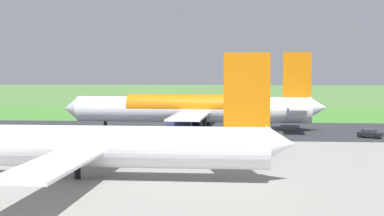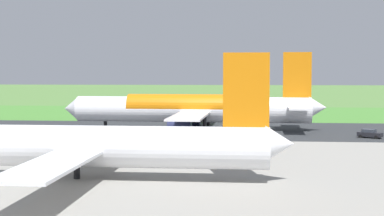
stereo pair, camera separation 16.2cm
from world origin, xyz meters
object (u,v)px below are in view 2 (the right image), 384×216
service_truck_fuel (158,140)px  airliner_main (194,109)px  traffic_cone_orange (224,116)px  no_stopping_sign (253,111)px  airliner_parked_mid (79,145)px  service_car_followme (370,134)px

service_truck_fuel → airliner_main: bearing=-95.9°
traffic_cone_orange → no_stopping_sign: bearing=166.0°
airliner_parked_mid → traffic_cone_orange: bearing=-98.1°
service_car_followme → traffic_cone_orange: service_car_followme is taller
no_stopping_sign → airliner_parked_mid: bearing=76.8°
no_stopping_sign → traffic_cone_orange: 7.99m
service_car_followme → service_truck_fuel: size_ratio=0.74×
service_truck_fuel → no_stopping_sign: no_stopping_sign is taller
airliner_parked_mid → no_stopping_sign: bearing=-103.2°
airliner_parked_mid → service_truck_fuel: airliner_parked_mid is taller
airliner_parked_mid → service_truck_fuel: size_ratio=7.82×
airliner_parked_mid → traffic_cone_orange: 88.65m
service_truck_fuel → traffic_cone_orange: 62.81m
airliner_parked_mid → no_stopping_sign: (-20.11, -85.80, -2.07)m
service_truck_fuel → no_stopping_sign: bearing=-104.3°
service_car_followme → traffic_cone_orange: size_ratio=8.22×
airliner_main → service_car_followme: 34.82m
service_car_followme → no_stopping_sign: 47.79m
airliner_main → service_truck_fuel: 28.96m
airliner_main → service_car_followme: airliner_main is taller
airliner_main → airliner_parked_mid: (7.74, 54.03, -0.55)m
airliner_main → traffic_cone_orange: bearing=-98.0°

